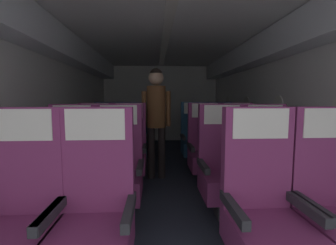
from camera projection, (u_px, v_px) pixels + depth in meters
ground at (167, 183)px, 3.35m from camera, size 3.49×7.32×0.02m
fuselage_shell at (166, 74)px, 3.46m from camera, size 3.37×6.97×2.19m
seat_a_left_window at (18, 218)px, 1.41m from camera, size 0.50×0.50×1.15m
seat_a_left_aisle at (94, 215)px, 1.44m from camera, size 0.50×0.50×1.15m
seat_a_right_aisle at (335, 209)px, 1.53m from camera, size 0.50×0.50×1.15m
seat_a_right_window at (264, 211)px, 1.49m from camera, size 0.50×0.50×1.15m
seat_b_left_window at (71, 171)px, 2.32m from camera, size 0.50×0.50×1.15m
seat_b_left_aisle at (118, 171)px, 2.34m from camera, size 0.50×0.50×1.15m
seat_b_right_aisle at (267, 168)px, 2.44m from camera, size 0.50×0.50×1.15m
seat_b_right_window at (223, 169)px, 2.39m from camera, size 0.50×0.50×1.15m
seat_c_left_window at (95, 152)px, 3.19m from camera, size 0.50×0.50×1.15m
seat_c_left_aisle at (129, 151)px, 3.21m from camera, size 0.50×0.50×1.15m
seat_c_right_aisle at (238, 150)px, 3.30m from camera, size 0.50×0.50×1.15m
seat_c_right_window at (206, 150)px, 3.28m from camera, size 0.50×0.50×1.15m
seat_d_left_window at (107, 140)px, 4.08m from camera, size 0.50×0.50×1.15m
seat_d_left_aisle at (134, 140)px, 4.10m from camera, size 0.50×0.50×1.15m
seat_d_right_aisle at (220, 139)px, 4.21m from camera, size 0.50×0.50×1.15m
seat_d_right_window at (195, 139)px, 4.17m from camera, size 0.50×0.50×1.15m
flight_attendant at (156, 111)px, 3.45m from camera, size 0.43×0.28×1.65m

